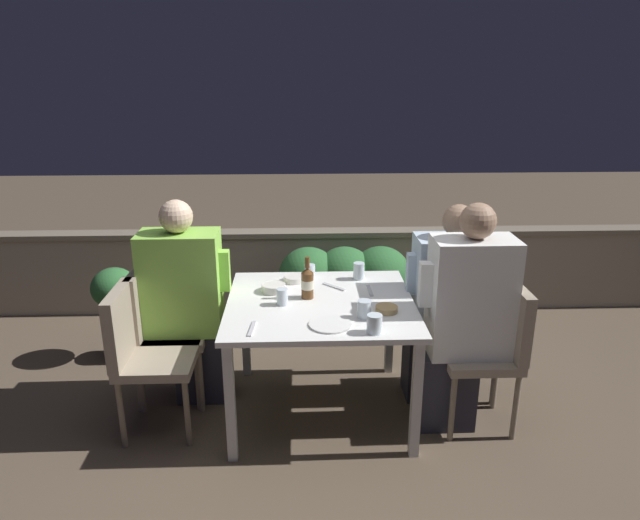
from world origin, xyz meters
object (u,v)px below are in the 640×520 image
Objects in this scene: chair_left_near at (140,346)px; chair_right_far at (477,318)px; potted_plant at (116,304)px; chair_right_near at (495,341)px; person_white_polo at (463,319)px; person_blue_shirt at (447,305)px; chair_left_far at (158,321)px; beer_bottle at (307,283)px; person_green_blouse at (189,303)px.

chair_left_near is 1.96m from chair_right_far.
chair_right_far is 2.39m from potted_plant.
person_white_polo is at bearing 180.00° from chair_right_near.
person_blue_shirt reaches higher than potted_plant.
chair_left_near and chair_right_far have the same top height.
chair_right_near is at bearing -56.47° from person_blue_shirt.
potted_plant is (-2.15, 0.85, -0.24)m from person_white_polo.
chair_left_far is 1.73m from person_blue_shirt.
chair_left_far is at bearing 86.50° from chair_left_near.
chair_right_far is at bearing -13.17° from potted_plant.
beer_bottle is at bearing -8.51° from chair_left_far.
person_blue_shirt is (1.72, -0.03, 0.09)m from chair_left_far.
chair_left_near is 0.67× the size of person_green_blouse.
person_green_blouse is (0.21, 0.33, 0.11)m from chair_left_near.
chair_right_far reaches higher than potted_plant.
person_blue_shirt reaches higher than chair_left_near.
beer_bottle reaches higher than chair_right_far.
beer_bottle is at bearing -26.29° from potted_plant.
person_blue_shirt is 0.86m from beer_bottle.
person_green_blouse is at bearing -40.35° from potted_plant.
person_white_polo is 1.94× the size of potted_plant.
beer_bottle is (0.91, 0.19, 0.28)m from chair_left_near.
person_blue_shirt is (-0.20, 0.30, 0.09)m from chair_right_near.
chair_right_far is 0.21m from person_blue_shirt.
chair_right_near is at bearing -10.96° from person_green_blouse.
chair_right_near reaches higher than potted_plant.
chair_left_far reaches higher than potted_plant.
chair_left_far is 0.22m from person_green_blouse.
person_blue_shirt is (-0.19, 0.00, 0.09)m from chair_right_far.
person_green_blouse is 1.73m from chair_right_far.
chair_left_far is at bearing 170.10° from chair_right_near.
beer_bottle is at bearing -174.46° from chair_right_far.
chair_right_near is 3.46× the size of beer_bottle.
person_white_polo reaches higher than chair_left_far.
potted_plant is (-0.60, 0.51, -0.21)m from person_green_blouse.
person_blue_shirt reaches higher than chair_left_far.
person_blue_shirt reaches higher than beer_bottle.
chair_right_far is at bearing 8.61° from chair_left_near.
potted_plant is at bearing 165.70° from person_blue_shirt.
person_green_blouse is at bearing -0.00° from chair_left_far.
chair_right_far is 3.46× the size of beer_bottle.
person_blue_shirt is at bearing 6.80° from beer_bottle.
chair_left_far is 1.92m from chair_right_far.
beer_bottle is at bearing -10.75° from person_green_blouse.
person_white_polo is at bearing -13.49° from beer_bottle.
potted_plant is (-0.41, 0.51, -0.10)m from chair_left_far.
person_green_blouse is 1.58m from person_white_polo.
beer_bottle is at bearing -173.20° from person_blue_shirt.
chair_left_far is 0.94m from beer_bottle.
person_white_polo reaches higher than beer_bottle.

